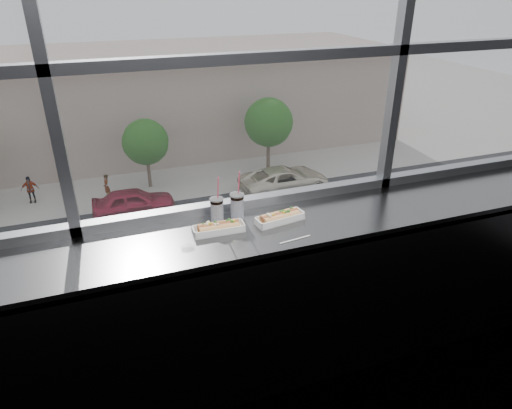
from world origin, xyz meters
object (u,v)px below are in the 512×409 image
object	(u,v)px
tree_center	(146,142)
car_near_e	(386,224)
soda_cup_left	(217,209)
car_near_d	(282,243)
car_near_c	(138,273)
wrapper	(188,247)
pedestrian_a	(29,187)
hotdog_tray_left	(219,228)
car_far_c	(284,176)
tree_right	(269,122)
loose_straw	(295,239)
car_far_b	(133,198)
soda_cup_right	(237,205)
pedestrian_b	(106,184)
hotdog_tray_right	(280,217)

from	to	relation	value
tree_center	car_near_e	bearing A→B (deg)	-46.59
soda_cup_left	car_near_d	world-z (taller)	soda_cup_left
car_near_e	car_near_c	distance (m)	13.55
car_near_c	wrapper	bearing A→B (deg)	-179.10
car_near_c	pedestrian_a	xyz separation A→B (m)	(-5.51, 12.09, 0.13)
car_near_d	car_near_c	size ratio (longest dim) A/B	1.18
hotdog_tray_left	car_near_d	world-z (taller)	hotdog_tray_left
car_near_e	tree_center	size ratio (longest dim) A/B	1.26
car_near_d	car_far_c	distance (m)	8.75
tree_right	loose_straw	bearing A→B (deg)	-111.09
car_far_b	tree_center	distance (m)	4.79
car_near_e	pedestrian_a	distance (m)	22.57
car_far_b	hotdog_tray_left	bearing A→B (deg)	179.01
loose_straw	car_far_b	size ratio (longest dim) A/B	0.03
car_near_e	car_far_b	xyz separation A→B (m)	(-12.87, 8.00, 0.10)
soda_cup_left	car_near_e	distance (m)	23.90
soda_cup_right	car_far_c	world-z (taller)	soda_cup_right
car_near_c	pedestrian_b	xyz separation A→B (m)	(-0.76, 10.98, 0.05)
wrapper	pedestrian_a	xyz separation A→B (m)	(-5.13, 28.45, -10.97)
pedestrian_b	loose_straw	bearing A→B (deg)	1.99
car_near_e	loose_straw	bearing A→B (deg)	135.75
car_far_c	car_near_d	bearing A→B (deg)	152.36
hotdog_tray_left	car_far_b	world-z (taller)	hotdog_tray_left
soda_cup_right	pedestrian_a	distance (m)	30.80
hotdog_tray_left	car_near_c	xyz separation A→B (m)	(0.18, 16.25, -11.12)
pedestrian_b	tree_right	xyz separation A→B (m)	(11.94, 1.02, 2.76)
tree_right	car_near_e	bearing A→B (deg)	-78.81
loose_straw	car_far_b	xyz separation A→B (m)	(0.49, 24.47, -10.91)
car_far_b	tree_center	bearing A→B (deg)	-19.70
car_near_d	car_near_c	world-z (taller)	car_near_d
wrapper	car_far_c	world-z (taller)	wrapper
car_near_c	loose_straw	bearing A→B (deg)	-177.10
soda_cup_right	pedestrian_b	xyz separation A→B (m)	(-0.73, 27.12, -11.13)
loose_straw	car_near_d	bearing A→B (deg)	59.62
hotdog_tray_right	soda_cup_right	xyz separation A→B (m)	(-0.23, 0.11, 0.06)
car_near_e	car_far_b	bearing A→B (deg)	52.91
hotdog_tray_left	wrapper	size ratio (longest dim) A/B	3.46
pedestrian_a	tree_right	size ratio (longest dim) A/B	0.39
car_far_c	soda_cup_left	bearing A→B (deg)	151.78
loose_straw	car_near_d	xyz separation A→B (m)	(7.09, 16.47, -10.93)
pedestrian_b	pedestrian_a	xyz separation A→B (m)	(-4.75, 1.11, 0.08)
hotdog_tray_left	soda_cup_left	size ratio (longest dim) A/B	1.00
hotdog_tray_right	car_near_c	bearing A→B (deg)	82.06
car_far_b	tree_right	bearing A→B (deg)	-68.10
car_near_d	car_near_c	xyz separation A→B (m)	(-7.28, 0.00, -0.17)
car_near_d	car_near_c	distance (m)	7.28
hotdog_tray_right	tree_center	world-z (taller)	hotdog_tray_right
hotdog_tray_right	tree_center	distance (m)	29.65
soda_cup_left	car_far_c	size ratio (longest dim) A/B	0.04
soda_cup_right	car_near_c	xyz separation A→B (m)	(0.03, 16.14, -11.18)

